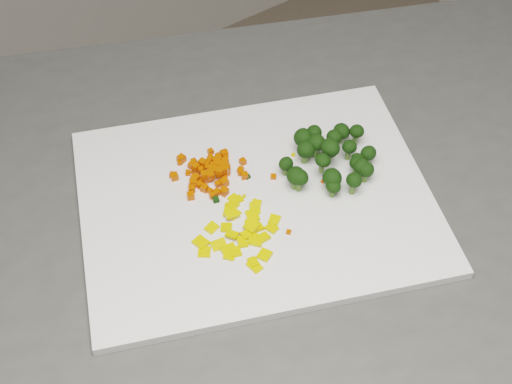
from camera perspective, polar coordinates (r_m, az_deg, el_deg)
counter_block at (r=1.31m, az=0.83°, el=-13.59°), size 1.30×1.14×0.90m
cutting_board at (r=0.92m, az=0.00°, el=-0.65°), size 0.55×0.49×0.01m
carrot_pile at (r=0.94m, az=-3.73°, el=2.08°), size 0.10×0.10×0.03m
pepper_pile at (r=0.88m, az=-1.47°, el=-2.86°), size 0.12×0.12×0.02m
broccoli_pile at (r=0.94m, az=5.72°, el=3.36°), size 0.12×0.12×0.06m
carrot_cube_0 at (r=0.94m, az=-2.31°, el=1.52°), size 0.01×0.01×0.01m
carrot_cube_1 at (r=0.97m, az=-3.65°, el=2.85°), size 0.01×0.01×0.01m
carrot_cube_2 at (r=0.92m, az=-5.25°, el=-0.31°), size 0.01×0.01×0.01m
carrot_cube_3 at (r=0.94m, az=-1.25°, el=1.58°), size 0.01×0.01×0.01m
carrot_cube_4 at (r=0.92m, az=-3.53°, el=-0.28°), size 0.01×0.01×0.01m
carrot_cube_5 at (r=0.96m, az=-3.82°, el=2.46°), size 0.01×0.01×0.01m
carrot_cube_6 at (r=0.97m, az=-2.57°, el=3.08°), size 0.01×0.01×0.01m
carrot_cube_7 at (r=0.96m, az=-5.98°, el=2.67°), size 0.01×0.01×0.01m
carrot_cube_8 at (r=0.96m, az=-1.07°, el=2.45°), size 0.01×0.01×0.01m
carrot_cube_9 at (r=0.94m, az=-4.33°, el=0.87°), size 0.01×0.01×0.01m
carrot_cube_10 at (r=0.94m, az=-4.01°, el=2.23°), size 0.01×0.01×0.01m
carrot_cube_11 at (r=0.94m, az=-3.89°, el=1.95°), size 0.01×0.01×0.01m
carrot_cube_12 at (r=0.94m, az=-3.53°, el=1.63°), size 0.01×0.01×0.01m
carrot_cube_13 at (r=0.96m, az=-2.48°, el=2.51°), size 0.01×0.01×0.01m
carrot_cube_14 at (r=0.92m, az=-3.15°, el=-0.01°), size 0.01×0.01×0.01m
carrot_cube_15 at (r=0.94m, az=-3.55°, el=1.86°), size 0.01×0.01×0.01m
carrot_cube_16 at (r=0.93m, az=-5.04°, el=0.74°), size 0.01×0.01×0.01m
carrot_cube_17 at (r=0.95m, az=-4.46°, el=1.73°), size 0.01×0.01×0.01m
carrot_cube_18 at (r=0.92m, az=-3.19°, el=-0.04°), size 0.01×0.01×0.01m
carrot_cube_19 at (r=0.96m, az=-2.45°, el=2.88°), size 0.01×0.01×0.01m
carrot_cube_20 at (r=0.96m, az=-3.70°, el=2.65°), size 0.01×0.01×0.01m
carrot_cube_21 at (r=0.94m, az=-2.43°, el=1.87°), size 0.01×0.01×0.01m
carrot_cube_22 at (r=0.95m, az=-3.11°, el=2.21°), size 0.01×0.01×0.01m
carrot_cube_23 at (r=0.96m, az=-3.23°, el=2.52°), size 0.01×0.01×0.01m
carrot_cube_24 at (r=0.96m, az=-2.66°, el=2.32°), size 0.01×0.01×0.01m
carrot_cube_25 at (r=0.96m, az=-5.00°, el=2.45°), size 0.01×0.01×0.01m
carrot_cube_26 at (r=0.97m, az=-3.06°, el=2.93°), size 0.01×0.01×0.01m
carrot_cube_27 at (r=0.93m, az=-4.57°, el=0.58°), size 0.01×0.01×0.01m
carrot_cube_28 at (r=0.95m, az=-6.70°, el=1.37°), size 0.01×0.01×0.01m
carrot_cube_29 at (r=0.97m, az=-3.65°, el=3.24°), size 0.01×0.01×0.01m
carrot_cube_30 at (r=0.97m, az=-2.49°, el=3.11°), size 0.01×0.01×0.01m
carrot_cube_31 at (r=0.93m, az=-2.75°, el=0.69°), size 0.01×0.01×0.01m
carrot_cube_32 at (r=0.96m, az=-2.99°, el=2.63°), size 0.01×0.01×0.01m
carrot_cube_33 at (r=0.96m, az=-2.44°, el=2.55°), size 0.01×0.01×0.01m
carrot_cube_34 at (r=0.92m, az=-2.57°, el=0.04°), size 0.01×0.01×0.01m
carrot_cube_35 at (r=0.95m, az=-2.68°, el=2.15°), size 0.01×0.01×0.01m
carrot_cube_36 at (r=0.93m, az=-5.17°, el=0.25°), size 0.01×0.01×0.01m
carrot_cube_37 at (r=0.93m, az=-3.80°, el=1.29°), size 0.01×0.01×0.01m
carrot_cube_38 at (r=0.95m, az=-5.17°, el=2.14°), size 0.01×0.01×0.01m
carrot_cube_39 at (r=0.94m, az=-0.92°, el=1.33°), size 0.01×0.01×0.01m
carrot_cube_40 at (r=0.93m, az=-2.56°, el=0.76°), size 0.01×0.01×0.01m
carrot_cube_41 at (r=0.95m, az=-1.24°, el=1.77°), size 0.01×0.01×0.01m
carrot_cube_42 at (r=0.96m, az=-6.12°, el=2.36°), size 0.01×0.01×0.01m
carrot_cube_43 at (r=0.93m, az=-2.94°, el=1.63°), size 0.01×0.01×0.01m
carrot_cube_44 at (r=0.94m, az=-6.54°, el=1.24°), size 0.01×0.01×0.01m
carrot_cube_45 at (r=0.93m, az=-3.68°, el=1.30°), size 0.01×0.01×0.01m
carrot_cube_46 at (r=0.94m, az=-4.43°, el=1.80°), size 0.01×0.01×0.01m
carrot_cube_47 at (r=0.95m, az=-3.39°, el=2.09°), size 0.01×0.01×0.01m
carrot_cube_48 at (r=0.92m, az=-3.69°, el=0.08°), size 0.01×0.01×0.01m
carrot_cube_49 at (r=0.94m, az=-4.87°, el=2.02°), size 0.01×0.01×0.01m
carrot_cube_50 at (r=0.93m, az=-5.03°, el=0.51°), size 0.01×0.01×0.01m
carrot_cube_51 at (r=0.95m, az=-5.47°, el=1.57°), size 0.01×0.01×0.01m
carrot_cube_52 at (r=0.94m, az=-4.85°, el=1.10°), size 0.01×0.01×0.01m
carrot_cube_53 at (r=0.95m, az=-4.30°, el=2.35°), size 0.01×0.01×0.01m
carrot_cube_54 at (r=0.93m, az=-3.01°, el=1.46°), size 0.01×0.01×0.01m
carrot_cube_55 at (r=0.94m, az=-2.67°, el=1.82°), size 0.01×0.01×0.01m
carrot_cube_56 at (r=0.95m, az=-3.52°, el=1.97°), size 0.01×0.01×0.01m
carrot_cube_57 at (r=0.93m, az=-2.53°, el=0.89°), size 0.01×0.01×0.01m
carrot_cube_58 at (r=0.94m, az=-3.24°, el=1.72°), size 0.01×0.01×0.01m
carrot_cube_59 at (r=0.93m, az=-3.07°, el=0.63°), size 0.01×0.01×0.01m
carrot_cube_60 at (r=0.94m, az=-4.05°, el=1.03°), size 0.01×0.01×0.01m
carrot_cube_61 at (r=0.95m, az=-2.41°, el=2.19°), size 0.01×0.01×0.01m
carrot_cube_62 at (r=0.93m, az=-4.14°, el=0.30°), size 0.01×0.01×0.01m
carrot_cube_63 at (r=0.93m, az=-4.14°, el=1.36°), size 0.01×0.01×0.01m
pepper_chunk_0 at (r=0.87m, az=-2.21°, el=-4.59°), size 0.02×0.02×0.01m
pepper_chunk_1 at (r=0.87m, az=-1.94°, el=-3.41°), size 0.02×0.02×0.01m
pepper_chunk_2 at (r=0.89m, az=-0.36°, el=-2.63°), size 0.02×0.02×0.01m
pepper_chunk_3 at (r=0.91m, az=-1.92°, el=-1.05°), size 0.02×0.02×0.01m
pepper_chunk_4 at (r=0.91m, az=-1.52°, el=-0.61°), size 0.02×0.01×0.01m
pepper_chunk_5 at (r=0.87m, az=-2.17°, el=-4.48°), size 0.01×0.01×0.00m
pepper_chunk_6 at (r=0.87m, az=-4.43°, el=-4.05°), size 0.02×0.02×0.01m
pepper_chunk_7 at (r=0.91m, az=-0.01°, el=-1.06°), size 0.02×0.02×0.01m
pepper_chunk_8 at (r=0.86m, az=0.69°, el=-5.07°), size 0.02×0.02×0.01m
pepper_chunk_9 at (r=0.86m, az=-4.16°, el=-4.81°), size 0.02×0.02×0.00m
pepper_chunk_10 at (r=0.89m, az=-1.96°, el=-1.76°), size 0.02×0.02×0.01m
pepper_chunk_11 at (r=0.88m, az=-0.31°, el=-2.63°), size 0.02×0.02×0.01m
pepper_chunk_12 at (r=0.86m, az=-1.72°, el=-4.81°), size 0.02×0.02×0.01m
pepper_chunk_13 at (r=0.90m, az=-0.28°, el=-1.90°), size 0.02×0.02×0.01m
pepper_chunk_14 at (r=0.88m, az=-0.38°, el=-2.75°), size 0.02×0.02×0.01m
pepper_chunk_15 at (r=0.88m, az=-0.73°, el=-3.44°), size 0.02×0.01×0.01m
pepper_chunk_16 at (r=0.89m, az=-3.57°, el=-2.88°), size 0.02×0.02×0.01m
pepper_chunk_17 at (r=0.86m, az=-2.12°, el=-5.07°), size 0.02×0.02×0.01m
pepper_chunk_18 at (r=0.90m, az=-0.09°, el=-1.31°), size 0.02×0.02×0.01m
pepper_chunk_19 at (r=0.89m, az=-2.39°, el=-2.84°), size 0.02×0.02×0.01m
pepper_chunk_20 at (r=0.89m, az=1.48°, el=-2.24°), size 0.02×0.02×0.00m
pepper_chunk_21 at (r=0.87m, az=-0.00°, el=-3.84°), size 0.03×0.03×0.00m
pepper_chunk_22 at (r=0.88m, az=0.06°, el=-2.91°), size 0.02×0.01×0.01m
pepper_chunk_23 at (r=0.85m, az=-0.22°, el=-5.64°), size 0.01×0.02×0.01m
pepper_chunk_24 at (r=0.87m, az=-1.11°, el=-4.02°), size 0.02×0.02×0.00m
pepper_chunk_25 at (r=0.90m, az=-1.83°, el=-1.77°), size 0.02×0.02×0.00m
pepper_chunk_26 at (r=0.87m, az=0.63°, el=-3.63°), size 0.01×0.01×0.01m
pepper_chunk_27 at (r=0.85m, az=-0.11°, el=-5.96°), size 0.01×0.02×0.01m
pepper_chunk_28 at (r=0.92m, az=-1.77°, el=-0.53°), size 0.01×0.01×0.00m
pepper_chunk_29 at (r=0.90m, az=-2.26°, el=-1.58°), size 0.02×0.02×0.01m
pepper_chunk_30 at (r=0.88m, az=1.26°, el=-2.92°), size 0.02×0.02×0.01m
pepper_chunk_31 at (r=0.87m, az=-3.00°, el=-4.24°), size 0.02×0.02×0.01m
broccoli_floret_0 at (r=0.99m, az=6.79°, el=4.62°), size 0.03×0.03×0.03m
broccoli_floret_1 at (r=0.95m, az=5.83°, el=2.96°), size 0.03×0.03×0.03m
broccoli_floret_2 at (r=0.92m, az=6.02°, el=0.89°), size 0.03×0.03×0.03m
broccoli_floret_3 at (r=0.95m, az=3.95°, el=3.13°), size 0.03×0.03×0.03m
broccoli_floret_4 at (r=0.94m, az=2.37°, el=2.01°), size 0.03×0.03×0.03m
broccoli_floret_5 at (r=0.96m, az=4.77°, el=3.65°), size 0.03×0.03×0.03m
broccoli_floret_6 at (r=0.96m, az=8.90°, el=2.84°), size 0.03×0.03×0.03m
broccoli_floret_7 at (r=0.96m, az=7.41°, el=3.31°), size 0.03×0.03×0.03m
broccoli_floret_8 at (r=0.94m, az=8.00°, el=2.02°), size 0.03×0.03×0.03m
broccoli_floret_9 at (r=0.93m, az=5.29°, el=2.26°), size 0.03×0.03×0.03m
broccoli_floret_10 at (r=0.96m, az=6.20°, el=4.18°), size 0.03×0.03×0.03m
broccoli_floret_11 at (r=0.94m, az=8.34°, el=1.76°), size 0.03×0.03×0.03m
broccoli_floret_12 at (r=0.97m, az=4.61°, el=4.41°), size 0.03×0.03×0.03m
broccoli_floret_13 at (r=0.98m, az=7.97°, el=4.45°), size 0.03×0.03×0.03m
broccoli_floret_14 at (r=0.92m, az=3.16°, el=1.04°), size 0.03×0.03×0.03m
broccoli_floret_15 at (r=0.94m, az=8.73°, el=1.50°), size 0.03×0.03×0.03m
broccoli_floret_16 at (r=0.92m, az=3.47°, el=0.86°), size 0.03×0.03×0.03m
broccoli_floret_17 at (r=0.92m, az=6.14°, el=0.24°), size 0.03×0.03×0.03m
broccoli_floret_18 at (r=0.97m, az=3.72°, el=4.05°), size 0.04×0.04×0.03m
broccoli_floret_19 at (r=0.94m, az=5.87°, el=3.34°), size 0.03×0.03×0.03m
broccoli_floret_20 at (r=0.95m, az=8.03°, el=2.38°), size 0.02×0.02×0.03m
broccoli_floret_21 at (r=0.92m, az=7.75°, el=0.60°), size 0.03×0.03×0.03m
broccoli_floret_22 at (r=0.98m, az=4.47°, el=4.30°), size 0.02×0.02×0.03m
stray_bit_0 at (r=0.94m, az=5.36°, el=0.85°), size 0.01×0.01×0.00m
stray_bit_1 at (r=0.95m, az=-4.94°, el=1.94°), size 0.01×0.01×0.00m
stray_bit_2 at (r=0.94m, az=-0.69°, el=1.24°), size 0.01×0.01×0.00m
stray_bit_3 at (r=0.88m, az=2.63°, el=-3.21°), size 0.01×0.01×0.00m
stray_bit_4 at (r=0.91m, az=-3.23°, el=-0.61°), size 0.01×0.01×0.01m
stray_bit_5 at (r=0.92m, az=-0.96°, el=-0.33°), size 0.01×0.01×0.00m
stray_bit_6 at (r=0.94m, az=1.40°, el=1.24°), size 0.01×0.01×0.01m
stray_bit_7 at (r=0.95m, az=-5.16°, el=1.59°), size 0.01×0.01×0.00m
stray_bit_8 at (r=0.97m, az=2.99°, el=3.00°), size 0.01×0.01×0.00m
stray_bit_9 at (r=0.95m, az=-5.47°, el=1.49°), size 0.01×0.01×0.00m
stray_bit_10 at (r=0.94m, az=-2.51°, el=1.22°), size 0.01×0.01×0.00m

